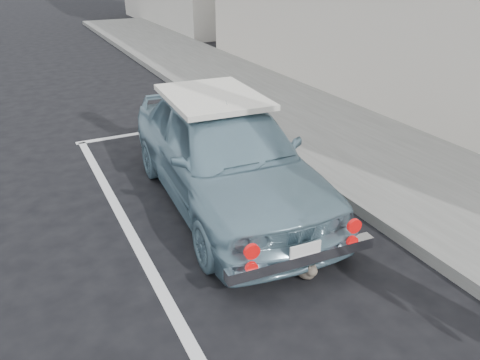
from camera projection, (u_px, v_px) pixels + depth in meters
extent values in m
cube|color=slate|center=(456.00, 197.00, 6.25)|extent=(2.80, 40.00, 0.15)
cube|color=black|center=(436.00, 60.00, 7.86)|extent=(0.10, 16.00, 2.40)
cube|color=silver|center=(158.00, 130.00, 8.81)|extent=(3.00, 0.12, 0.01)
cube|color=silver|center=(135.00, 241.00, 5.43)|extent=(0.12, 7.00, 0.01)
imported|color=#7195A6|center=(225.00, 152.00, 6.02)|extent=(1.91, 4.23, 1.41)
cube|color=silver|center=(212.00, 96.00, 6.08)|extent=(1.26, 1.64, 0.07)
cube|color=silver|center=(302.00, 258.00, 4.49)|extent=(1.59, 0.22, 0.12)
cube|color=white|center=(305.00, 251.00, 4.41)|extent=(0.33, 0.04, 0.17)
cylinder|color=red|center=(252.00, 252.00, 4.17)|extent=(0.15, 0.05, 0.15)
cylinder|color=red|center=(354.00, 226.00, 4.56)|extent=(0.15, 0.05, 0.15)
cylinder|color=red|center=(252.00, 268.00, 4.25)|extent=(0.12, 0.05, 0.12)
cylinder|color=red|center=(352.00, 241.00, 4.64)|extent=(0.12, 0.05, 0.12)
ellipsoid|color=brown|center=(304.00, 268.00, 4.81)|extent=(0.20, 0.30, 0.18)
sphere|color=brown|center=(312.00, 270.00, 4.68)|extent=(0.12, 0.12, 0.12)
cone|color=brown|center=(310.00, 266.00, 4.64)|extent=(0.04, 0.04, 0.04)
cone|color=brown|center=(315.00, 265.00, 4.66)|extent=(0.04, 0.04, 0.04)
cylinder|color=brown|center=(300.00, 264.00, 4.98)|extent=(0.10, 0.19, 0.03)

